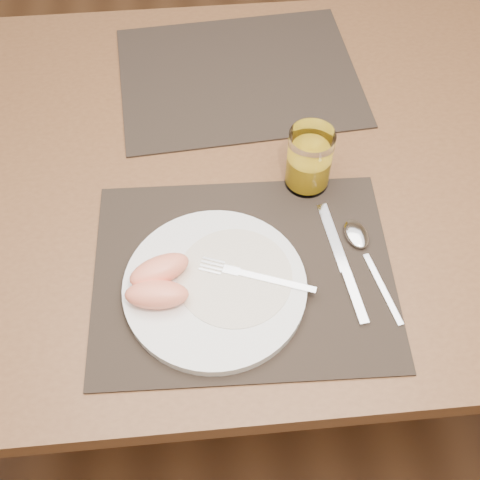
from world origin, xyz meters
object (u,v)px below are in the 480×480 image
object	(u,v)px
knife	(345,271)
plate	(215,287)
spoon	(360,242)
juice_glass	(309,162)
table	(243,194)
fork	(247,274)
placemat_far	(239,76)
placemat_near	(243,273)

from	to	relation	value
knife	plate	bearing A→B (deg)	-176.40
spoon	juice_glass	xyz separation A→B (m)	(-0.06, 0.13, 0.04)
knife	juice_glass	xyz separation A→B (m)	(-0.03, 0.18, 0.05)
table	juice_glass	world-z (taller)	juice_glass
table	plate	world-z (taller)	plate
fork	spoon	bearing A→B (deg)	15.41
spoon	juice_glass	size ratio (longest dim) A/B	1.74
placemat_far	juice_glass	xyz separation A→B (m)	(0.09, -0.27, 0.05)
placemat_near	spoon	bearing A→B (deg)	10.91
plate	table	bearing A→B (deg)	75.24
juice_glass	placemat_near	bearing A→B (deg)	-125.91
spoon	table	bearing A→B (deg)	131.78
fork	juice_glass	xyz separation A→B (m)	(0.12, 0.18, 0.03)
knife	fork	bearing A→B (deg)	-179.51
knife	spoon	xyz separation A→B (m)	(0.03, 0.05, 0.00)
placemat_near	plate	world-z (taller)	plate
knife	juice_glass	bearing A→B (deg)	99.92
plate	placemat_far	bearing A→B (deg)	80.61
plate	knife	distance (m)	0.20
fork	juice_glass	size ratio (longest dim) A/B	1.54
fork	juice_glass	distance (m)	0.22
spoon	plate	bearing A→B (deg)	-165.10
table	fork	bearing A→B (deg)	-93.94
placemat_far	knife	distance (m)	0.47
juice_glass	fork	bearing A→B (deg)	-122.86
placemat_far	knife	world-z (taller)	knife
fork	spoon	size ratio (longest dim) A/B	0.88
spoon	placemat_near	bearing A→B (deg)	-169.09
table	knife	size ratio (longest dim) A/B	6.36
knife	table	bearing A→B (deg)	119.72
placemat_near	knife	bearing A→B (deg)	-4.85
fork	spoon	xyz separation A→B (m)	(0.18, 0.05, -0.01)
placemat_far	spoon	xyz separation A→B (m)	(0.15, -0.40, 0.01)
table	plate	xyz separation A→B (m)	(-0.06, -0.25, 0.10)
table	juice_glass	size ratio (longest dim) A/B	12.70
placemat_near	fork	bearing A→B (deg)	-74.62
plate	fork	xyz separation A→B (m)	(0.05, 0.01, 0.01)
placemat_near	knife	world-z (taller)	knife
placemat_near	juice_glass	world-z (taller)	juice_glass
placemat_far	juice_glass	bearing A→B (deg)	-71.88
fork	juice_glass	world-z (taller)	juice_glass
plate	knife	size ratio (longest dim) A/B	1.23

